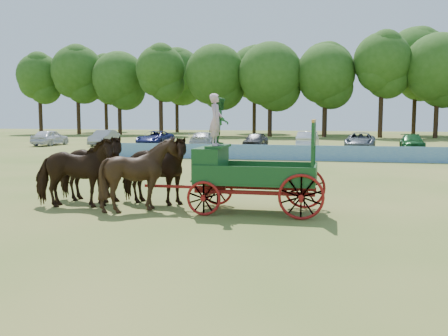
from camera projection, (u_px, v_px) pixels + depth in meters
ground at (270, 210)px, 16.54m from camera, size 160.00×160.00×0.00m
horse_lead_left at (74, 172)px, 16.78m from camera, size 3.07×1.85×2.42m
horse_lead_right at (90, 169)px, 17.85m from camera, size 2.94×1.47×2.42m
horse_wheel_left at (141, 174)px, 16.27m from camera, size 2.34×2.12×2.42m
horse_wheel_right at (153, 170)px, 17.34m from camera, size 3.03×1.74×2.42m
farm_dray at (234, 161)px, 16.16m from camera, size 6.00×2.00×3.80m
sponsor_banner at (288, 153)px, 34.19m from camera, size 26.00×0.08×1.05m
parked_cars at (226, 140)px, 47.33m from camera, size 36.99×6.89×1.61m
treeline at (308, 70)px, 73.62m from camera, size 89.13×22.50×16.04m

